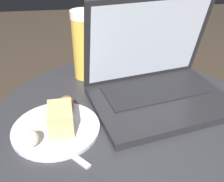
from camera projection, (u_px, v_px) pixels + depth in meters
name	position (u px, v px, depth m)	size (l,w,h in m)	color
table	(125.00, 155.00, 0.71)	(0.65, 0.65, 0.50)	#9E9EA3
laptop	(156.00, 80.00, 0.67)	(0.38, 0.31, 0.25)	#232326
beer_glass	(85.00, 45.00, 0.75)	(0.07, 0.07, 0.20)	gold
snack_plate	(57.00, 124.00, 0.57)	(0.19, 0.19, 0.06)	silver
fork	(53.00, 141.00, 0.55)	(0.14, 0.15, 0.00)	silver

